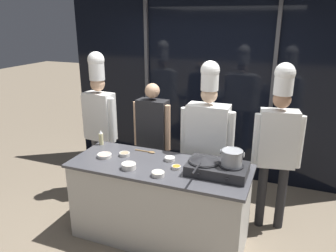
% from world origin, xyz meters
% --- Properties ---
extents(ground_plane, '(24.00, 24.00, 0.00)m').
position_xyz_m(ground_plane, '(0.00, 0.00, 0.00)').
color(ground_plane, '#7F705B').
extents(window_wall_back, '(4.42, 0.09, 2.70)m').
position_xyz_m(window_wall_back, '(0.00, 1.78, 1.35)').
color(window_wall_back, black).
rests_on(window_wall_back, ground_plane).
extents(demo_counter, '(1.90, 0.76, 0.88)m').
position_xyz_m(demo_counter, '(0.00, 0.00, 0.44)').
color(demo_counter, beige).
rests_on(demo_counter, ground_plane).
extents(portable_stove, '(0.59, 0.38, 0.12)m').
position_xyz_m(portable_stove, '(0.61, 0.02, 0.94)').
color(portable_stove, '#28282B').
rests_on(portable_stove, demo_counter).
extents(frying_pan, '(0.32, 0.54, 0.05)m').
position_xyz_m(frying_pan, '(0.47, 0.02, 1.02)').
color(frying_pan, '#232326').
rests_on(frying_pan, portable_stove).
extents(stock_pot, '(0.23, 0.20, 0.15)m').
position_xyz_m(stock_pot, '(0.74, 0.02, 1.08)').
color(stock_pot, '#93969B').
rests_on(stock_pot, portable_stove).
extents(squeeze_bottle_oil, '(0.05, 0.05, 0.18)m').
position_xyz_m(squeeze_bottle_oil, '(-0.88, 0.28, 0.97)').
color(squeeze_bottle_oil, beige).
rests_on(squeeze_bottle_oil, demo_counter).
extents(prep_bowl_noodles, '(0.13, 0.13, 0.05)m').
position_xyz_m(prep_bowl_noodles, '(0.09, -0.24, 0.91)').
color(prep_bowl_noodles, silver).
rests_on(prep_bowl_noodles, demo_counter).
extents(prep_bowl_garlic, '(0.15, 0.15, 0.06)m').
position_xyz_m(prep_bowl_garlic, '(-0.25, -0.19, 0.91)').
color(prep_bowl_garlic, silver).
rests_on(prep_bowl_garlic, demo_counter).
extents(prep_bowl_mushrooms, '(0.12, 0.12, 0.04)m').
position_xyz_m(prep_bowl_mushrooms, '(-0.45, 0.08, 0.90)').
color(prep_bowl_mushrooms, silver).
rests_on(prep_bowl_mushrooms, demo_counter).
extents(prep_bowl_carrots, '(0.10, 0.10, 0.03)m').
position_xyz_m(prep_bowl_carrots, '(0.20, -0.02, 0.90)').
color(prep_bowl_carrots, silver).
rests_on(prep_bowl_carrots, demo_counter).
extents(prep_bowl_shrimp, '(0.16, 0.16, 0.04)m').
position_xyz_m(prep_bowl_shrimp, '(-0.64, -0.04, 0.90)').
color(prep_bowl_shrimp, silver).
rests_on(prep_bowl_shrimp, demo_counter).
extents(prep_bowl_rice, '(0.11, 0.11, 0.04)m').
position_xyz_m(prep_bowl_rice, '(0.06, 0.14, 0.90)').
color(prep_bowl_rice, silver).
rests_on(prep_bowl_rice, demo_counter).
extents(serving_spoon_slotted, '(0.25, 0.05, 0.02)m').
position_xyz_m(serving_spoon_slotted, '(-0.24, 0.26, 0.89)').
color(serving_spoon_slotted, olive).
rests_on(serving_spoon_slotted, demo_counter).
extents(chef_head, '(0.52, 0.25, 1.94)m').
position_xyz_m(chef_head, '(-1.13, 0.66, 1.14)').
color(chef_head, '#4C4C51').
rests_on(chef_head, ground_plane).
extents(person_guest, '(0.50, 0.21, 1.59)m').
position_xyz_m(person_guest, '(-0.38, 0.69, 0.97)').
color(person_guest, '#2D3856').
rests_on(person_guest, ground_plane).
extents(chef_sous, '(0.63, 0.26, 1.90)m').
position_xyz_m(chef_sous, '(0.35, 0.62, 1.07)').
color(chef_sous, '#2D3856').
rests_on(chef_sous, ground_plane).
extents(chef_line, '(0.52, 0.28, 1.91)m').
position_xyz_m(chef_line, '(1.11, 0.66, 1.12)').
color(chef_line, '#232326').
rests_on(chef_line, ground_plane).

